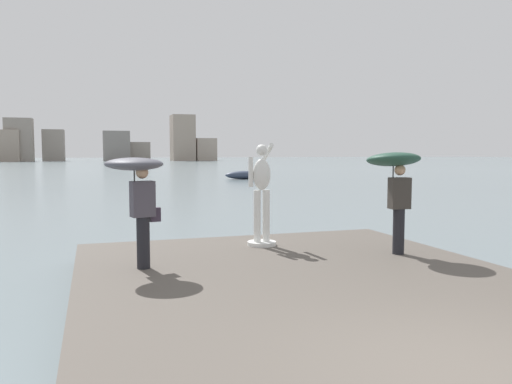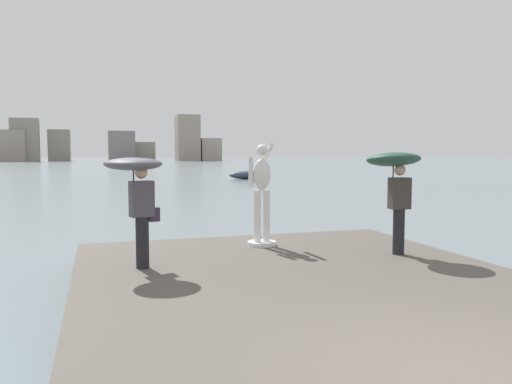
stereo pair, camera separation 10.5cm
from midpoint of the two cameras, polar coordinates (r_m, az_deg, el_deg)
name	(u,v)px [view 1 (the left image)]	position (r m, az deg, el deg)	size (l,w,h in m)	color
ground_plane	(132,181)	(43.67, -13.87, 1.25)	(400.00, 400.00, 0.00)	slate
pier	(346,314)	(7.03, 9.71, -13.45)	(7.04, 10.84, 0.40)	#564F47
statue_white_figure	(262,196)	(10.60, 0.34, -0.44)	(0.61, 0.87, 2.16)	white
onlooker_left	(137,182)	(8.67, -13.58, 1.10)	(1.15, 1.15, 1.88)	black
onlooker_right	(395,173)	(10.00, 15.13, 2.07)	(1.12, 1.14, 2.00)	black
boat_near	(244,175)	(44.85, -1.43, 1.92)	(3.41, 1.17, 0.72)	#2D384C
distant_skyline	(99,144)	(146.62, -17.37, 5.19)	(61.52, 11.59, 13.03)	gray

